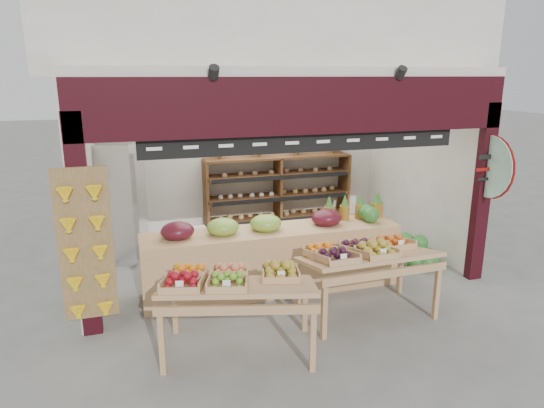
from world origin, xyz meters
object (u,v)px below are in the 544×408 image
at_px(refrigerator, 117,202).
at_px(mid_counter, 272,257).
at_px(cardboard_stack, 206,255).
at_px(watermelon_pile, 417,254).
at_px(display_table_right, 362,254).
at_px(back_shelving, 278,179).
at_px(display_table_left, 228,282).

bearing_deg(refrigerator, mid_counter, -24.26).
relative_size(cardboard_stack, mid_counter, 0.28).
bearing_deg(mid_counter, cardboard_stack, 130.14).
relative_size(refrigerator, watermelon_pile, 2.76).
distance_m(cardboard_stack, mid_counter, 1.25).
bearing_deg(display_table_right, watermelon_pile, 35.81).
relative_size(refrigerator, cardboard_stack, 1.90).
xyz_separation_m(display_table_right, watermelon_pile, (1.66, 1.20, -0.63)).
distance_m(back_shelving, watermelon_pile, 2.99).
relative_size(cardboard_stack, display_table_left, 0.56).
bearing_deg(display_table_right, cardboard_stack, 130.28).
distance_m(mid_counter, display_table_left, 1.70).
bearing_deg(watermelon_pile, display_table_left, -155.95).
distance_m(refrigerator, display_table_right, 4.19).
bearing_deg(display_table_left, refrigerator, 108.99).
height_order(refrigerator, display_table_right, refrigerator).
height_order(cardboard_stack, mid_counter, mid_counter).
xyz_separation_m(refrigerator, mid_counter, (2.08, -1.94, -0.49)).
relative_size(cardboard_stack, display_table_right, 0.62).
distance_m(refrigerator, mid_counter, 2.89).
xyz_separation_m(cardboard_stack, watermelon_pile, (3.32, -0.77, -0.08)).
bearing_deg(refrigerator, watermelon_pile, -2.29).
xyz_separation_m(mid_counter, watermelon_pile, (2.53, 0.17, -0.31)).
relative_size(display_table_left, watermelon_pile, 2.61).
bearing_deg(refrigerator, cardboard_stack, -19.13).
bearing_deg(back_shelving, refrigerator, -169.33).
distance_m(display_table_right, watermelon_pile, 2.14).
xyz_separation_m(refrigerator, watermelon_pile, (4.61, -1.77, -0.80)).
xyz_separation_m(back_shelving, watermelon_pile, (1.63, -2.34, -0.89)).
bearing_deg(display_table_left, back_shelving, 64.71).
xyz_separation_m(refrigerator, display_table_left, (1.14, -3.32, -0.16)).
bearing_deg(display_table_left, watermelon_pile, 24.05).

